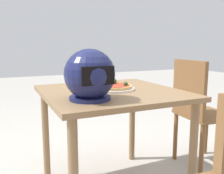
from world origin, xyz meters
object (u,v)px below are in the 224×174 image
Objects in this scene: drinking_glass at (80,80)px; pizza at (113,86)px; dining_table at (111,105)px; motorcycle_helmet at (90,76)px; chair_side at (197,108)px.

pizza is at bearing 153.00° from drinking_glass.
dining_table is 7.25× the size of drinking_glass.
pizza is 0.23m from drinking_glass.
pizza is at bearing -136.04° from motorcycle_helmet.
chair_side reaches higher than pizza.
motorcycle_helmet is at bearing 13.84° from chair_side.
chair_side is at bearing -179.13° from pizza.
pizza is at bearing -130.49° from dining_table.
dining_table is at bearing 2.88° from chair_side.
drinking_glass is 0.13× the size of chair_side.
dining_table is 0.98× the size of chair_side.
dining_table is 0.81m from chair_side.
chair_side is (-0.77, -0.01, -0.24)m from pizza.
drinking_glass is (-0.05, -0.34, -0.07)m from motorcycle_helmet.
drinking_glass is (0.20, -0.10, 0.04)m from pizza.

